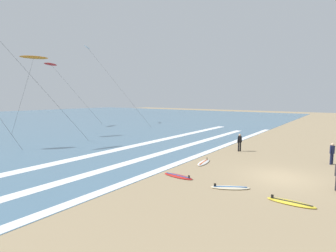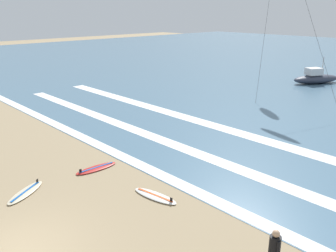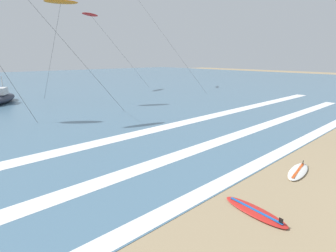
{
  "view_description": "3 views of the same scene",
  "coord_description": "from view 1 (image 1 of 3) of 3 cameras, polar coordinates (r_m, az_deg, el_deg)",
  "views": [
    {
      "loc": [
        -16.29,
        -3.24,
        4.89
      ],
      "look_at": [
        -1.64,
        7.39,
        2.86
      ],
      "focal_mm": 27.07,
      "sensor_mm": 36.0,
      "label": 1
    },
    {
      "loc": [
        9.9,
        -2.85,
        7.23
      ],
      "look_at": [
        -2.23,
        8.64,
        1.71
      ],
      "focal_mm": 37.77,
      "sensor_mm": 36.0,
      "label": 2
    },
    {
      "loc": [
        -10.05,
        1.92,
        4.62
      ],
      "look_at": [
        -1.93,
        11.1,
        1.25
      ],
      "focal_mm": 26.91,
      "sensor_mm": 36.0,
      "label": 3
    }
  ],
  "objects": [
    {
      "name": "kite_orange_high_right",
      "position": [
        36.7,
        -27.96,
        13.42
      ],
      "size": [
        3.32,
        4.76,
        10.1
      ],
      "color": "orange",
      "rests_on": "ground"
    },
    {
      "name": "ground_plane",
      "position": [
        17.31,
        24.07,
        -10.56
      ],
      "size": [
        160.0,
        160.0,
        0.0
      ],
      "primitive_type": "plane",
      "color": "#9E8763"
    },
    {
      "name": "surfboard_near_water",
      "position": [
        16.01,
        2.28,
        -11.2
      ],
      "size": [
        0.69,
        2.13,
        0.25
      ],
      "color": "red",
      "rests_on": "ground"
    },
    {
      "name": "surfboard_left_pile",
      "position": [
        13.53,
        25.92,
        -15.24
      ],
      "size": [
        0.65,
        2.11,
        0.25
      ],
      "color": "yellow",
      "rests_on": "ground"
    },
    {
      "name": "kite_red_far_left",
      "position": [
        48.33,
        -24.86,
        12.42
      ],
      "size": [
        8.51,
        5.54,
        10.72
      ],
      "color": "red",
      "rests_on": "ground"
    },
    {
      "name": "surfboard_foreground_flat",
      "position": [
        19.39,
        8.03,
        -8.12
      ],
      "size": [
        2.17,
        0.93,
        0.25
      ],
      "color": "silver",
      "rests_on": "ground"
    },
    {
      "name": "surfer_foreground_main",
      "position": [
        24.05,
        15.83,
        -3.24
      ],
      "size": [
        0.48,
        0.34,
        1.6
      ],
      "color": "black",
      "rests_on": "ground"
    },
    {
      "name": "surfboard_right_spare",
      "position": [
        14.5,
        13.84,
        -13.29
      ],
      "size": [
        1.6,
        2.11,
        0.25
      ],
      "color": "beige",
      "rests_on": "ground"
    },
    {
      "name": "wave_foam_shoreline",
      "position": [
        20.36,
        4.59,
        -7.46
      ],
      "size": [
        46.18,
        0.68,
        0.01
      ],
      "primitive_type": "cube",
      "color": "white",
      "rests_on": "ocean_surface"
    },
    {
      "name": "surfer_left_far",
      "position": [
        22.15,
        33.01,
        -4.86
      ],
      "size": [
        0.5,
        0.32,
        1.6
      ],
      "color": "#141938",
      "rests_on": "ground"
    },
    {
      "name": "kite_white_mid_center",
      "position": [
        52.81,
        -17.67,
        16.45
      ],
      "size": [
        3.01,
        16.37,
        14.71
      ],
      "color": "white",
      "rests_on": "ground"
    },
    {
      "name": "wave_foam_mid_break",
      "position": [
        21.28,
        -4.11,
        -6.85
      ],
      "size": [
        41.02,
        0.9,
        0.01
      ],
      "primitive_type": "cube",
      "color": "white",
      "rests_on": "ocean_surface"
    },
    {
      "name": "wave_foam_outer_break",
      "position": [
        25.21,
        -9.36,
        -4.82
      ],
      "size": [
        44.9,
        1.09,
        0.01
      ],
      "primitive_type": "cube",
      "color": "white",
      "rests_on": "ocean_surface"
    }
  ]
}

